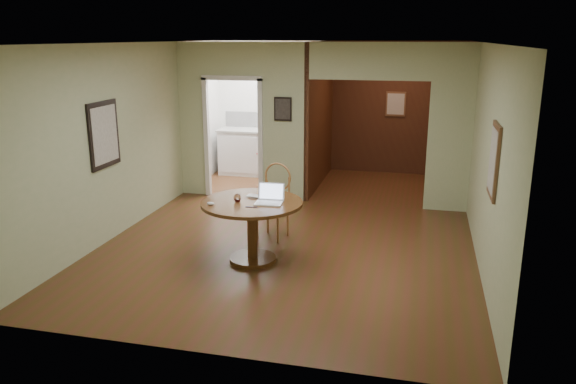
% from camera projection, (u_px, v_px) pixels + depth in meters
% --- Properties ---
extents(floor, '(5.00, 5.00, 0.00)m').
position_uv_depth(floor, '(282.00, 254.00, 7.43)').
color(floor, '#4D3316').
rests_on(floor, ground).
extents(room_shell, '(5.20, 7.50, 5.00)m').
position_uv_depth(room_shell, '(298.00, 122.00, 10.09)').
color(room_shell, white).
rests_on(room_shell, ground).
extents(dining_table, '(1.28, 1.28, 0.80)m').
position_uv_depth(dining_table, '(252.00, 217.00, 7.05)').
color(dining_table, brown).
rests_on(dining_table, ground).
extents(chair, '(0.54, 0.54, 1.07)m').
position_uv_depth(chair, '(275.00, 197.00, 7.94)').
color(chair, '#9D6838').
rests_on(chair, ground).
extents(open_laptop, '(0.35, 0.31, 0.23)m').
position_uv_depth(open_laptop, '(270.00, 198.00, 6.93)').
color(open_laptop, white).
rests_on(open_laptop, dining_table).
extents(closed_laptop, '(0.32, 0.24, 0.02)m').
position_uv_depth(closed_laptop, '(256.00, 198.00, 7.12)').
color(closed_laptop, '#B1B1B6').
rests_on(closed_laptop, dining_table).
extents(mouse, '(0.10, 0.06, 0.04)m').
position_uv_depth(mouse, '(211.00, 204.00, 6.83)').
color(mouse, white).
rests_on(mouse, dining_table).
extents(wine_glass, '(0.09, 0.09, 0.10)m').
position_uv_depth(wine_glass, '(237.00, 198.00, 6.96)').
color(wine_glass, white).
rests_on(wine_glass, dining_table).
extents(pen, '(0.14, 0.03, 0.01)m').
position_uv_depth(pen, '(251.00, 207.00, 6.75)').
color(pen, navy).
rests_on(pen, dining_table).
extents(kitchen_cabinet, '(2.06, 0.60, 0.94)m').
position_uv_depth(kitchen_cabinet, '(268.00, 153.00, 11.54)').
color(kitchen_cabinet, white).
rests_on(kitchen_cabinet, ground).
extents(grocery_bag, '(0.30, 0.26, 0.28)m').
position_uv_depth(grocery_bag, '(306.00, 125.00, 11.20)').
color(grocery_bag, beige).
rests_on(grocery_bag, kitchen_cabinet).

